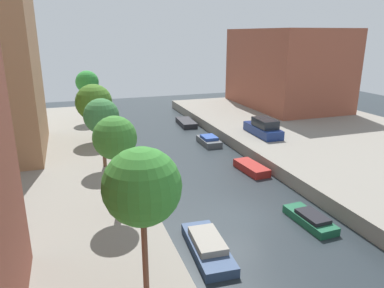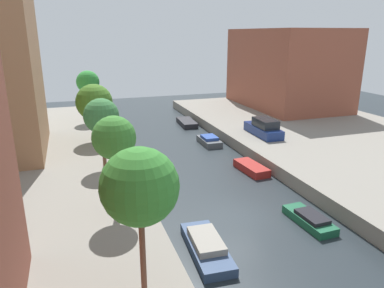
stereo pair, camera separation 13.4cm
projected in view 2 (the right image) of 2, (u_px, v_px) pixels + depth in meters
The scene contains 13 objects.
ground_plane at pixel (240, 215), 21.09m from camera, with size 84.00×84.00×0.00m, color #232B30.
low_block_right at pixel (287, 68), 46.28m from camera, with size 10.00×15.36×9.74m, color brown.
street_tree_1 at pixel (140, 187), 11.96m from camera, with size 2.69×2.69×5.67m.
street_tree_2 at pixel (114, 139), 18.31m from camera, with size 2.26×2.26×5.24m.
street_tree_3 at pixel (101, 116), 24.98m from camera, with size 2.47×2.47×4.93m.
street_tree_4 at pixel (94, 102), 31.26m from camera, with size 3.17×3.17×5.04m.
street_tree_5 at pixel (88, 82), 38.49m from camera, with size 2.43×2.43×5.42m.
parked_car at pixel (264, 128), 33.74m from camera, with size 1.88×4.83×1.62m.
moored_boat_left_2 at pixel (206, 246), 17.41m from camera, with size 1.87×4.52×0.81m.
moored_boat_right_2 at pixel (310, 219), 20.02m from camera, with size 1.38×3.42×0.67m.
moored_boat_right_3 at pixel (251, 168), 27.63m from camera, with size 1.60×3.40×0.59m.
moored_boat_right_4 at pixel (209, 141), 34.43m from camera, with size 1.52×3.18×0.82m.
moored_boat_right_5 at pixel (187, 123), 41.67m from camera, with size 1.83×4.15×0.56m.
Camera 2 is at (-8.75, -17.01, 10.20)m, focal length 33.67 mm.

